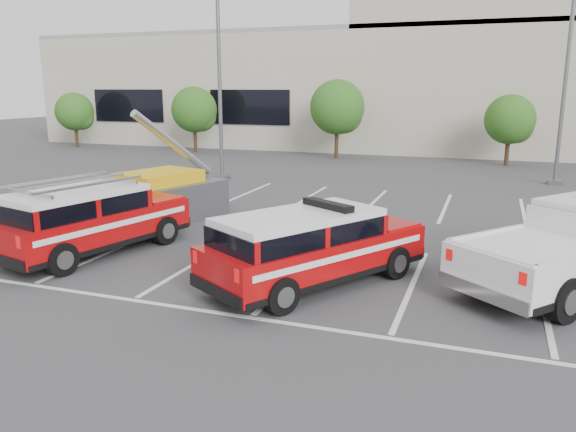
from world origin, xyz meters
The scene contains 12 objects.
ground centered at (0.00, 0.00, 0.00)m, with size 120.00×120.00×0.00m, color #3C3C3F.
stall_markings centered at (0.00, 4.50, 0.01)m, with size 23.00×15.00×0.01m, color silver.
convention_building centered at (0.18, 31.86, 4.72)m, with size 60.00×16.99×13.20m.
tree_far_left centered at (-24.91, 22.05, 2.50)m, with size 2.77×2.77×3.99m.
tree_left centered at (-14.91, 22.05, 2.77)m, with size 3.07×3.07×4.42m.
tree_mid_left centered at (-4.91, 22.05, 3.04)m, with size 3.37×3.37×4.85m.
tree_mid_right centered at (5.09, 22.05, 2.50)m, with size 2.77×2.77×3.99m.
light_pole_left centered at (-8.00, 12.00, 5.19)m, with size 0.90×0.60×10.24m.
light_pole_mid centered at (7.00, 16.00, 5.19)m, with size 0.90×0.60×10.24m.
fire_chief_suv centered at (0.55, -0.63, 0.76)m, with size 4.39×5.52×1.86m.
ladder_suv centered at (-5.74, -0.34, 0.82)m, with size 3.23×5.51×2.04m.
utility_rig centered at (-6.34, 3.71, 0.74)m, with size 4.67×4.62×3.69m.
Camera 1 is at (4.14, -12.15, 4.37)m, focal length 35.00 mm.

